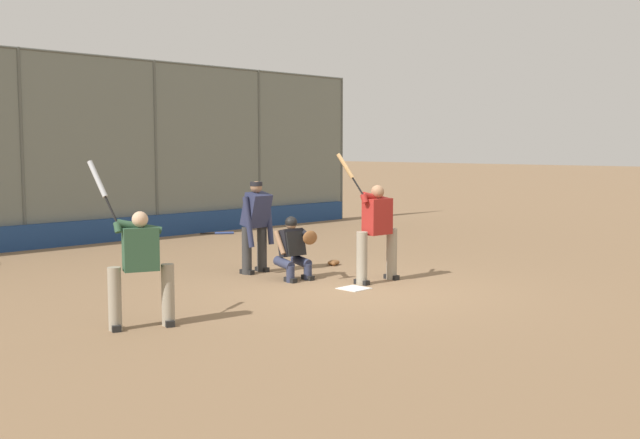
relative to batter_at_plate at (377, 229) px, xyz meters
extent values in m
plane|color=#846647|center=(0.73, 0.15, -0.90)|extent=(160.00, 160.00, 0.00)
cube|color=white|center=(0.73, 0.15, -0.90)|extent=(0.43, 0.43, 0.01)
cylinder|color=#515651|center=(-7.94, -8.27, 1.34)|extent=(0.08, 0.08, 4.49)
cylinder|color=#515651|center=(-4.47, -8.27, 1.34)|extent=(0.08, 0.08, 4.49)
cylinder|color=#515651|center=(-1.00, -8.27, 1.34)|extent=(0.08, 0.08, 4.49)
cylinder|color=#515651|center=(2.47, -8.27, 1.34)|extent=(0.08, 0.08, 4.49)
cube|color=slate|center=(0.73, -8.27, 1.34)|extent=(17.35, 0.01, 4.49)
cylinder|color=#515651|center=(0.73, -8.27, 3.56)|extent=(17.35, 0.06, 0.06)
cube|color=navy|center=(0.73, -8.17, -0.62)|extent=(17.00, 0.18, 0.56)
cube|color=slate|center=(0.39, -10.84, -0.84)|extent=(12.14, 3.05, 0.12)
cube|color=slate|center=(0.39, -9.74, -0.68)|extent=(12.14, 0.55, 0.44)
cube|color=#B7BABC|center=(0.39, -9.74, -0.42)|extent=(12.14, 0.24, 0.08)
cube|color=slate|center=(0.39, -10.29, -0.52)|extent=(12.14, 0.55, 0.76)
cube|color=#B7BABC|center=(0.39, -10.29, -0.10)|extent=(12.14, 0.24, 0.08)
cube|color=slate|center=(0.39, -10.84, -0.36)|extent=(12.14, 0.55, 1.08)
cube|color=#B7BABC|center=(0.39, -10.84, 0.22)|extent=(12.14, 0.24, 0.08)
cube|color=slate|center=(0.39, -11.39, -0.20)|extent=(12.14, 0.55, 1.40)
cube|color=#B7BABC|center=(0.39, -11.39, 0.54)|extent=(12.14, 0.24, 0.08)
cube|color=slate|center=(0.39, -11.94, -0.04)|extent=(12.14, 0.55, 1.72)
cube|color=#B7BABC|center=(0.39, -11.94, 0.86)|extent=(12.14, 0.24, 0.08)
cylinder|color=gray|center=(-0.38, 0.02, -0.46)|extent=(0.19, 0.19, 0.89)
cube|color=black|center=(-0.38, 0.02, -0.86)|extent=(0.12, 0.28, 0.08)
cylinder|color=gray|center=(0.36, -0.01, -0.46)|extent=(0.19, 0.19, 0.89)
cube|color=black|center=(0.36, -0.01, -0.86)|extent=(0.12, 0.28, 0.08)
cube|color=maroon|center=(-0.01, 0.01, 0.22)|extent=(0.50, 0.30, 0.61)
sphere|color=#936B4C|center=(-0.01, 0.01, 0.64)|extent=(0.23, 0.23, 0.23)
cylinder|color=maroon|center=(-0.01, -0.02, 0.54)|extent=(0.63, 0.18, 0.23)
cylinder|color=maroon|center=(0.29, -0.03, 0.54)|extent=(0.12, 0.16, 0.17)
sphere|color=black|center=(0.29, -0.06, 0.60)|extent=(0.04, 0.04, 0.04)
cylinder|color=black|center=(0.34, -0.14, 0.74)|extent=(0.13, 0.19, 0.30)
cylinder|color=tan|center=(0.45, -0.32, 1.08)|extent=(0.21, 0.30, 0.43)
cylinder|color=#2D334C|center=(0.69, -0.98, -0.76)|extent=(0.14, 0.14, 0.28)
cylinder|color=#2D334C|center=(0.67, -1.16, -0.60)|extent=(0.21, 0.44, 0.22)
cube|color=black|center=(0.69, -0.98, -0.86)|extent=(0.13, 0.27, 0.08)
cylinder|color=#2D334C|center=(1.06, -1.01, -0.76)|extent=(0.14, 0.14, 0.28)
cylinder|color=#2D334C|center=(1.04, -1.20, -0.60)|extent=(0.21, 0.44, 0.22)
cube|color=black|center=(1.06, -1.01, -0.86)|extent=(0.13, 0.27, 0.08)
cube|color=black|center=(0.85, -1.22, -0.26)|extent=(0.44, 0.37, 0.51)
cube|color=black|center=(0.87, -1.08, -0.26)|extent=(0.38, 0.16, 0.42)
sphere|color=#936B4C|center=(0.85, -1.22, 0.06)|extent=(0.19, 0.19, 0.19)
sphere|color=black|center=(0.85, -1.22, 0.09)|extent=(0.21, 0.21, 0.21)
cylinder|color=black|center=(0.72, -0.98, -0.10)|extent=(0.31, 0.48, 0.15)
ellipsoid|color=brown|center=(0.84, -0.77, -0.13)|extent=(0.31, 0.13, 0.24)
cylinder|color=#936B4C|center=(1.10, -1.25, -0.24)|extent=(0.11, 0.29, 0.41)
cylinder|color=#333333|center=(0.67, -2.21, -0.47)|extent=(0.18, 0.18, 0.86)
cube|color=black|center=(0.67, -2.21, -0.86)|extent=(0.13, 0.29, 0.08)
cylinder|color=#333333|center=(1.06, -2.18, -0.47)|extent=(0.18, 0.18, 0.86)
cube|color=black|center=(1.06, -2.18, -0.86)|extent=(0.13, 0.29, 0.08)
cube|color=#282D4C|center=(0.86, -2.14, 0.26)|extent=(0.50, 0.45, 0.66)
sphere|color=#936B4C|center=(0.86, -2.14, 0.67)|extent=(0.21, 0.21, 0.21)
cylinder|color=black|center=(0.86, -2.14, 0.73)|extent=(0.23, 0.23, 0.08)
cylinder|color=#282D4C|center=(0.58, -2.10, 0.06)|extent=(0.13, 0.24, 0.91)
cylinder|color=#282D4C|center=(1.12, -2.05, 0.06)|extent=(0.17, 0.25, 0.91)
cylinder|color=gray|center=(4.28, 0.13, -0.50)|extent=(0.17, 0.17, 0.80)
cube|color=black|center=(4.28, 0.13, -0.86)|extent=(0.21, 0.30, 0.08)
cylinder|color=gray|center=(4.90, -0.13, -0.50)|extent=(0.17, 0.17, 0.80)
cube|color=black|center=(4.90, -0.13, -0.86)|extent=(0.21, 0.30, 0.08)
cube|color=#2D5138|center=(4.59, 0.00, 0.11)|extent=(0.50, 0.40, 0.55)
sphere|color=tan|center=(4.59, 0.00, 0.49)|extent=(0.20, 0.20, 0.20)
cylinder|color=#2D5138|center=(4.59, -0.03, 0.39)|extent=(0.54, 0.35, 0.21)
cylinder|color=#2D5138|center=(4.83, -0.13, 0.39)|extent=(0.11, 0.15, 0.15)
sphere|color=black|center=(4.83, -0.15, 0.45)|extent=(0.04, 0.04, 0.04)
cylinder|color=black|center=(4.85, -0.25, 0.61)|extent=(0.07, 0.23, 0.33)
cylinder|color=#B7BCC1|center=(4.89, -0.49, 0.99)|extent=(0.13, 0.34, 0.47)
sphere|color=black|center=(-2.01, -7.77, -0.87)|extent=(0.04, 0.04, 0.04)
cylinder|color=black|center=(-2.16, -7.66, -0.87)|extent=(0.31, 0.23, 0.03)
cylinder|color=#334789|center=(-2.51, -7.42, -0.87)|extent=(0.45, 0.34, 0.07)
sphere|color=black|center=(-3.34, -5.76, -0.87)|extent=(0.04, 0.04, 0.04)
cylinder|color=black|center=(-3.31, -5.58, -0.87)|extent=(0.08, 0.36, 0.03)
cylinder|color=maroon|center=(-3.25, -5.16, -0.87)|extent=(0.13, 0.49, 0.07)
ellipsoid|color=brown|center=(-0.80, -1.77, -0.85)|extent=(0.28, 0.18, 0.10)
ellipsoid|color=brown|center=(-0.72, -1.69, -0.86)|extent=(0.10, 0.08, 0.08)
camera|label=1|loc=(9.64, 8.21, 1.40)|focal=42.00mm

